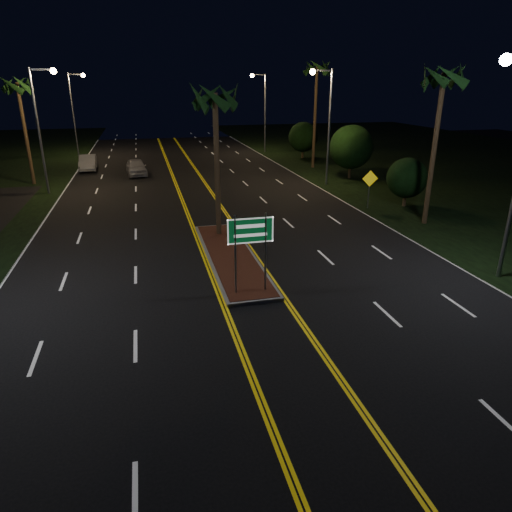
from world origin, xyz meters
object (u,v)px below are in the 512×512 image
object	(u,v)px
palm_right_near	(444,78)
palm_right_far	(317,69)
streetlight_right_mid	(325,114)
shrub_mid	(351,147)
median_island	(231,256)
highway_sign	(251,238)
shrub_far	(303,137)
warning_sign	(370,184)
streetlight_right_far	(262,104)
car_near	(136,166)
streetlight_left_far	(75,105)
palm_left_far	(17,86)
palm_median	(215,98)
car_far	(88,161)
shrub_near	(407,178)
streetlight_left_mid	(42,117)

from	to	relation	value
palm_right_near	palm_right_far	world-z (taller)	palm_right_far
streetlight_right_mid	shrub_mid	bearing A→B (deg)	30.56
median_island	highway_sign	world-z (taller)	highway_sign
shrub_far	warning_sign	world-z (taller)	shrub_far
median_island	streetlight_right_mid	distance (m)	19.20
streetlight_right_far	car_near	bearing A→B (deg)	-141.67
median_island	streetlight_left_far	distance (m)	38.89
palm_left_far	car_near	distance (m)	11.08
streetlight_right_mid	palm_median	xyz separation A→B (m)	(-10.61, -11.50, 1.62)
median_island	palm_median	size ratio (longest dim) A/B	1.23
streetlight_right_far	car_far	size ratio (longest dim) A/B	1.80
streetlight_right_far	warning_sign	bearing A→B (deg)	-89.62
car_far	warning_sign	size ratio (longest dim) A/B	1.95
shrub_far	streetlight_right_far	bearing A→B (deg)	117.98
palm_median	shrub_near	size ratio (longest dim) A/B	2.52
shrub_mid	highway_sign	bearing A→B (deg)	-123.44
streetlight_right_mid	streetlight_right_far	world-z (taller)	same
highway_sign	shrub_near	size ratio (longest dim) A/B	0.97
streetlight_right_far	shrub_far	size ratio (longest dim) A/B	2.27
palm_right_near	car_far	size ratio (longest dim) A/B	1.86
streetlight_right_mid	palm_median	bearing A→B (deg)	-132.70
shrub_mid	shrub_far	world-z (taller)	shrub_mid
shrub_near	car_far	bearing A→B (deg)	138.43
shrub_mid	streetlight_left_mid	bearing A→B (deg)	180.00
median_island	palm_median	distance (m)	8.00
shrub_far	car_near	bearing A→B (deg)	-162.13
palm_right_near	shrub_mid	xyz separation A→B (m)	(1.50, 14.00, -5.49)
streetlight_left_mid	streetlight_left_far	distance (m)	20.00
highway_sign	shrub_mid	world-z (taller)	shrub_mid
car_near	streetlight_right_far	bearing A→B (deg)	33.46
palm_right_near	shrub_near	distance (m)	7.50
palm_right_far	palm_left_far	bearing A→B (deg)	-175.53
palm_right_far	warning_sign	distance (m)	17.70
palm_median	palm_left_far	xyz separation A→B (m)	(-12.80, 17.50, 0.47)
shrub_far	median_island	bearing A→B (deg)	-115.45
median_island	shrub_mid	xyz separation A→B (m)	(14.00, 17.00, 2.64)
palm_left_far	car_far	bearing A→B (deg)	57.11
highway_sign	streetlight_right_far	distance (m)	40.74
streetlight_right_far	streetlight_left_far	bearing A→B (deg)	174.62
highway_sign	shrub_mid	distance (m)	25.41
streetlight_left_far	car_far	bearing A→B (deg)	-80.73
streetlight_right_far	shrub_mid	bearing A→B (deg)	-79.34
streetlight_right_far	palm_right_near	world-z (taller)	palm_right_near
shrub_near	car_near	bearing A→B (deg)	137.96
streetlight_right_far	palm_right_far	distance (m)	12.69
palm_median	car_near	distance (m)	21.12
streetlight_left_far	palm_right_far	bearing A→B (deg)	-30.88
palm_median	shrub_far	world-z (taller)	palm_median
streetlight_right_far	car_far	bearing A→B (deg)	-157.59
streetlight_left_far	car_far	xyz separation A→B (m)	(1.64, -10.08, -4.82)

